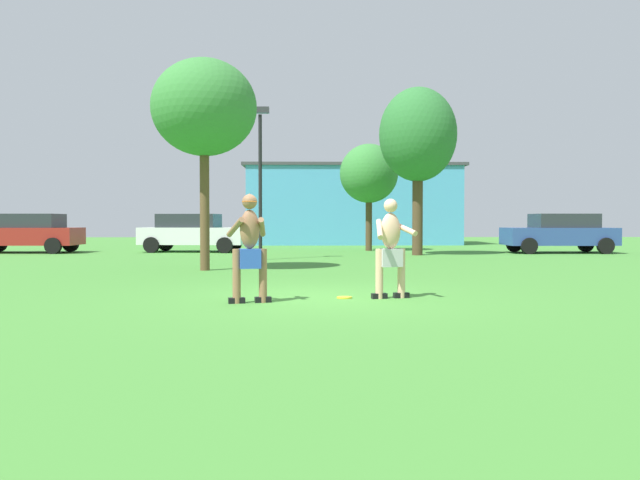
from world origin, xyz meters
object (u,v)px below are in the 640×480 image
object	(u,v)px
car_red_near_post	(26,232)
lamp_post	(260,165)
player_with_cap	(250,243)
tree_right_field	(369,174)
car_blue_far_end	(560,233)
player_in_gray	(391,246)
tree_left_field	(204,108)
frisbee	(344,297)
tree_behind_players	(418,136)
car_white_mid_lot	(193,232)

from	to	relation	value
car_red_near_post	lamp_post	xyz separation A→B (m)	(9.84, -4.85, 2.34)
player_with_cap	lamp_post	bearing A→B (deg)	93.35
tree_right_field	car_red_near_post	bearing A→B (deg)	-173.70
player_with_cap	car_red_near_post	xyz separation A→B (m)	(-10.50, 16.21, -0.13)
player_with_cap	tree_right_field	distance (m)	18.27
lamp_post	tree_right_field	size ratio (longest dim) A/B	1.10
car_red_near_post	tree_right_field	distance (m)	14.36
car_blue_far_end	player_with_cap	bearing A→B (deg)	-125.23
player_in_gray	tree_left_field	bearing A→B (deg)	123.41
tree_left_field	tree_right_field	xyz separation A→B (m)	(5.34, 10.99, -0.92)
player_in_gray	car_blue_far_end	world-z (taller)	player_in_gray
frisbee	tree_right_field	size ratio (longest dim) A/B	0.06
frisbee	car_red_near_post	distance (m)	19.74
car_blue_far_end	tree_behind_players	distance (m)	7.22
frisbee	car_red_near_post	xyz separation A→B (m)	(-12.04, 15.62, 0.81)
frisbee	tree_behind_players	world-z (taller)	tree_behind_players
frisbee	car_white_mid_lot	bearing A→B (deg)	108.48
car_red_near_post	lamp_post	world-z (taller)	lamp_post
player_with_cap	car_red_near_post	distance (m)	19.31
car_red_near_post	tree_behind_players	bearing A→B (deg)	-7.55
car_blue_far_end	frisbee	bearing A→B (deg)	-122.28
player_in_gray	lamp_post	distance (m)	11.43
tree_left_field	car_red_near_post	bearing A→B (deg)	132.73
car_white_mid_lot	tree_right_field	bearing A→B (deg)	7.25
frisbee	car_white_mid_lot	world-z (taller)	car_white_mid_lot
car_white_mid_lot	player_with_cap	bearing A→B (deg)	-77.00
player_in_gray	tree_behind_players	bearing A→B (deg)	78.59
lamp_post	car_red_near_post	bearing A→B (deg)	153.73
frisbee	car_red_near_post	size ratio (longest dim) A/B	0.06
player_with_cap	car_blue_far_end	xyz separation A→B (m)	(11.08, 15.70, -0.13)
player_in_gray	tree_right_field	distance (m)	17.42
lamp_post	tree_right_field	bearing A→B (deg)	56.64
car_red_near_post	tree_right_field	size ratio (longest dim) A/B	0.94
car_blue_far_end	tree_right_field	xyz separation A→B (m)	(-7.53, 2.07, 2.49)
player_in_gray	car_red_near_post	xyz separation A→B (m)	(-12.82, 15.65, -0.06)
car_white_mid_lot	tree_behind_players	world-z (taller)	tree_behind_players
tree_right_field	tree_behind_players	xyz separation A→B (m)	(1.50, -3.61, 1.18)
player_with_cap	tree_left_field	xyz separation A→B (m)	(-1.78, 6.78, 3.28)
car_red_near_post	tree_right_field	xyz separation A→B (m)	(14.05, 1.55, 2.49)
car_red_near_post	frisbee	bearing A→B (deg)	-52.37
car_red_near_post	player_with_cap	bearing A→B (deg)	-57.07
player_with_cap	tree_left_field	bearing A→B (deg)	104.76
lamp_post	tree_behind_players	bearing A→B (deg)	26.02
frisbee	tree_left_field	xyz separation A→B (m)	(-3.33, 6.18, 4.22)
player_in_gray	lamp_post	world-z (taller)	lamp_post
car_red_near_post	car_blue_far_end	size ratio (longest dim) A/B	1.00
player_with_cap	tree_right_field	xyz separation A→B (m)	(3.55, 17.76, 2.36)
lamp_post	tree_behind_players	xyz separation A→B (m)	(5.72, 2.79, 1.34)
car_red_near_post	car_white_mid_lot	bearing A→B (deg)	5.22
car_red_near_post	lamp_post	distance (m)	11.22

